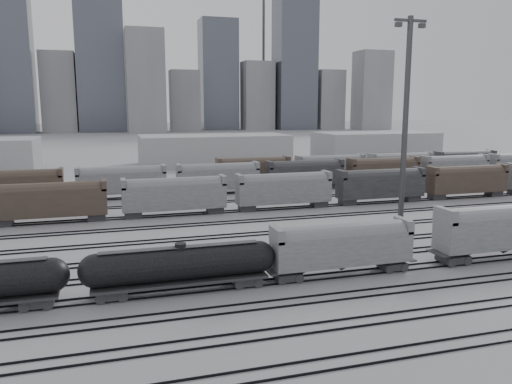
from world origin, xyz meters
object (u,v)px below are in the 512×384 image
object	(u,v)px
hopper_car_b	(505,226)
light_mast_c	(405,122)
tank_car_b	(181,265)
hopper_car_a	(342,244)

from	to	relation	value
hopper_car_b	light_mast_c	size ratio (longest dim) A/B	0.60
tank_car_b	hopper_car_a	distance (m)	15.24
tank_car_b	hopper_car_b	distance (m)	34.02
tank_car_b	light_mast_c	size ratio (longest dim) A/B	0.64
tank_car_b	light_mast_c	world-z (taller)	light_mast_c
hopper_car_a	hopper_car_b	world-z (taller)	hopper_car_b
tank_car_b	hopper_car_a	xyz separation A→B (m)	(15.23, -0.00, 0.62)
light_mast_c	hopper_car_a	bearing A→B (deg)	-139.26
hopper_car_a	hopper_car_b	distance (m)	18.78
hopper_car_b	hopper_car_a	bearing A→B (deg)	-180.00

